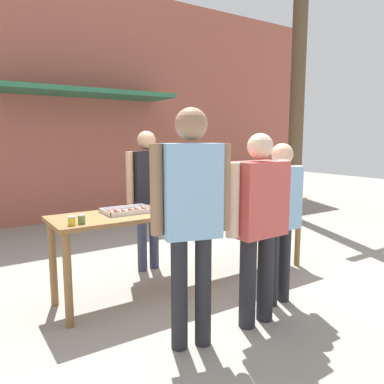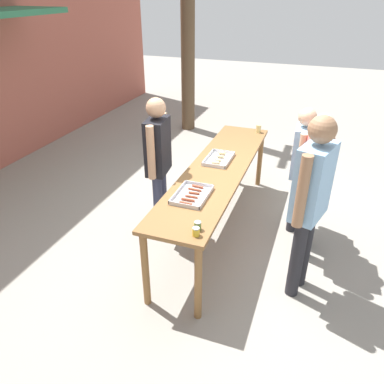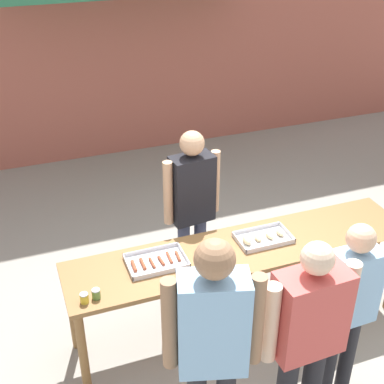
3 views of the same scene
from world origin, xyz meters
TOP-DOWN VIEW (x-y plane):
  - ground_plane at (0.00, 0.00)m, footprint 24.00×24.00m
  - serving_table at (0.00, 0.00)m, footprint 2.97×0.65m
  - food_tray_sausages at (-0.74, 0.05)m, footprint 0.47×0.32m
  - food_tray_buns at (0.20, 0.05)m, footprint 0.46×0.29m
  - condiment_jar_mustard at (-1.35, -0.21)m, footprint 0.06×0.06m
  - condiment_jar_ketchup at (-1.27, -0.20)m, footprint 0.06×0.06m
  - person_server_behind_table at (-0.21, 0.65)m, footprint 0.55×0.25m
  - person_customer_holding_hotdog at (-0.71, -1.07)m, footprint 0.59×0.34m
  - person_customer_with_cup at (0.41, -0.90)m, footprint 0.55×0.22m
  - person_customer_waiting_in_line at (-0.04, -1.08)m, footprint 0.69×0.28m

SIDE VIEW (x-z plane):
  - ground_plane at x=0.00m, z-range 0.00..0.00m
  - serving_table at x=0.00m, z-range 0.34..1.21m
  - food_tray_sausages at x=-0.74m, z-range 0.86..0.91m
  - food_tray_buns at x=0.20m, z-range 0.86..0.92m
  - condiment_jar_mustard at x=-1.35m, z-range 0.87..0.95m
  - condiment_jar_ketchup at x=-1.27m, z-range 0.87..0.95m
  - person_customer_with_cup at x=0.41m, z-range 0.15..1.70m
  - person_customer_waiting_in_line at x=-0.04m, z-range 0.14..1.78m
  - person_server_behind_table at x=-0.21m, z-range 0.17..1.85m
  - person_customer_holding_hotdog at x=-0.71m, z-range 0.18..2.00m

